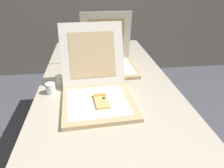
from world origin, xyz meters
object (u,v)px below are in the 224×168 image
(pizza_box_middle, at_px, (108,61))
(table, at_px, (106,89))
(cup_white_near_center, at_px, (51,88))
(cup_white_mid, at_px, (60,80))
(pizza_box_front, at_px, (97,91))

(pizza_box_middle, bearing_deg, table, -101.15)
(cup_white_near_center, bearing_deg, cup_white_mid, 66.12)
(cup_white_near_center, bearing_deg, table, 17.47)
(pizza_box_front, distance_m, cup_white_near_center, 0.30)
(cup_white_mid, bearing_deg, table, 1.24)
(pizza_box_middle, height_order, cup_white_near_center, pizza_box_middle)
(table, distance_m, cup_white_mid, 0.31)
(pizza_box_middle, xyz_separation_m, cup_white_mid, (-0.34, -0.24, -0.03))
(pizza_box_front, xyz_separation_m, cup_white_mid, (-0.23, 0.21, -0.02))
(table, height_order, cup_white_mid, cup_white_mid)
(table, bearing_deg, pizza_box_middle, 80.80)
(pizza_box_middle, distance_m, cup_white_mid, 0.42)
(cup_white_near_center, bearing_deg, pizza_box_middle, 41.76)
(pizza_box_front, relative_size, cup_white_near_center, 8.78)
(table, relative_size, pizza_box_middle, 5.00)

